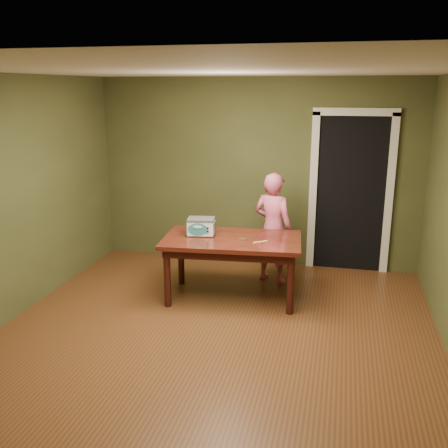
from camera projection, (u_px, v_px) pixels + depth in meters
name	position (u px, v px, depth m)	size (l,w,h in m)	color
floor	(211.00, 342.00, 4.97)	(5.00, 5.00, 0.00)	brown
room_shell	(209.00, 173.00, 4.52)	(4.52, 5.02, 2.61)	brown
doorway	(350.00, 190.00, 7.01)	(1.10, 0.66, 2.25)	black
dining_table	(232.00, 246.00, 5.86)	(1.68, 1.04, 0.75)	#3C100D
toy_oven	(201.00, 226.00, 5.93)	(0.36, 0.27, 0.21)	#4C4F54
baking_pan	(243.00, 239.00, 5.76)	(0.10, 0.10, 0.02)	silver
spatula	(260.00, 242.00, 5.68)	(0.18, 0.03, 0.01)	#EDCF67
child	(273.00, 228.00, 6.38)	(0.52, 0.34, 1.43)	#DC5A80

